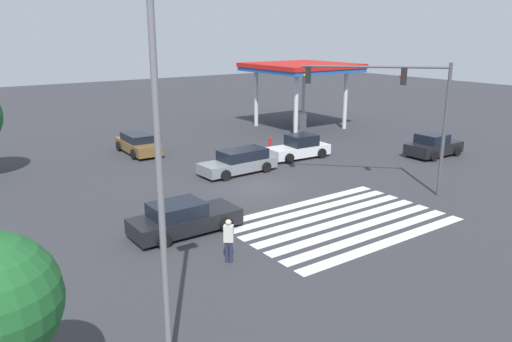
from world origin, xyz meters
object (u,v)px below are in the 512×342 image
car_0 (299,148)px  fire_hydrant (270,143)px  street_light_pole_a (159,159)px  car_4 (433,146)px  car_1 (239,162)px  car_2 (138,144)px  car_3 (183,218)px  traffic_signal_mast (402,100)px  pedestrian (229,238)px

car_0 → fire_hydrant: size_ratio=5.27×
car_0 → street_light_pole_a: 23.69m
car_4 → fire_hydrant: (-7.90, 8.51, -0.30)m
car_1 → car_2: car_1 is taller
fire_hydrant → street_light_pole_a: bearing=-132.7°
car_0 → car_4: bearing=151.4°
car_3 → car_4: car_4 is taller
car_4 → car_1: bearing=162.9°
traffic_signal_mast → pedestrian: 12.65m
car_0 → fire_hydrant: car_0 is taller
car_0 → fire_hydrant: (0.14, 3.48, -0.29)m
fire_hydrant → car_0: bearing=-92.2°
car_0 → pedestrian: (-12.67, -10.91, 0.25)m
car_2 → car_4: size_ratio=1.17×
traffic_signal_mast → fire_hydrant: 13.36m
car_1 → car_2: size_ratio=1.00×
pedestrian → car_2: bearing=29.0°
traffic_signal_mast → street_light_pole_a: 17.68m
fire_hydrant → car_3: bearing=-139.9°
car_1 → fire_hydrant: car_1 is taller
car_4 → pedestrian: size_ratio=2.43×
car_3 → car_2: bearing=74.7°
car_3 → fire_hydrant: bearing=40.3°
traffic_signal_mast → pedestrian: (-11.83, -1.88, -4.06)m
traffic_signal_mast → car_2: (-7.69, 16.75, -4.33)m
car_0 → car_1: size_ratio=0.92×
car_1 → car_2: 9.02m
car_2 → fire_hydrant: car_2 is taller
car_0 → car_3: 14.67m
traffic_signal_mast → street_light_pole_a: (-16.48, -6.38, 0.63)m
car_4 → street_light_pole_a: street_light_pole_a is taller
traffic_signal_mast → car_0: (0.83, 9.03, -4.31)m
car_2 → car_4: car_4 is taller
car_2 → car_3: bearing=-13.9°
car_0 → car_4: (8.03, -5.02, 0.01)m
pedestrian → car_3: bearing=42.3°
car_0 → street_light_pole_a: street_light_pole_a is taller
car_0 → pedestrian: 16.72m
pedestrian → street_light_pole_a: size_ratio=0.18×
car_1 → fire_hydrant: bearing=-144.4°
car_4 → pedestrian: bearing=-163.6°
car_4 → street_light_pole_a: (-25.34, -10.38, 4.93)m
car_1 → pedestrian: bearing=53.0°
car_2 → fire_hydrant: 9.65m
car_1 → street_light_pole_a: 19.50m
car_2 → car_3: (-4.19, -15.06, -0.04)m
traffic_signal_mast → car_4: (8.87, 4.00, -4.30)m
car_3 → street_light_pole_a: (-4.60, -8.07, 5.00)m
traffic_signal_mast → car_3: size_ratio=1.45×
traffic_signal_mast → fire_hydrant: bearing=-49.4°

